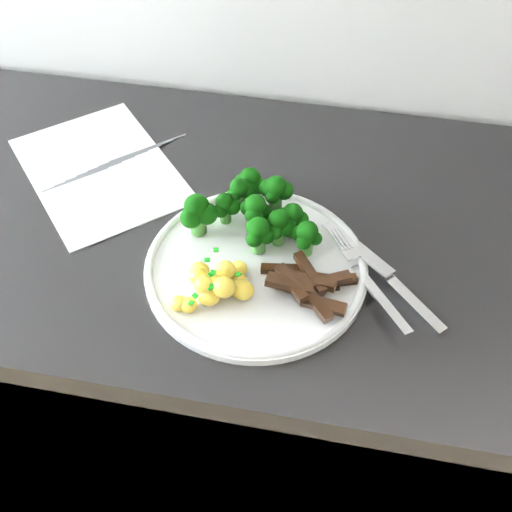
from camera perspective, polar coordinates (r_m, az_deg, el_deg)
name	(u,v)px	position (r m, az deg, el deg)	size (l,w,h in m)	color
counter	(233,381)	(1.29, -2.10, -11.13)	(2.42, 0.61, 0.91)	black
recipe_paper	(100,169)	(1.04, -13.85, 7.56)	(0.35, 0.35, 0.00)	white
plate	(256,267)	(0.86, 0.00, -0.95)	(0.30, 0.30, 0.02)	white
broccoli	(255,209)	(0.87, -0.12, 4.23)	(0.19, 0.14, 0.07)	#336925
potatoes	(219,286)	(0.81, -3.32, -2.70)	(0.10, 0.10, 0.04)	#FFD050
beef_strips	(309,284)	(0.82, 4.74, -2.55)	(0.13, 0.10, 0.03)	black
fork	(370,282)	(0.84, 10.19, -2.34)	(0.12, 0.17, 0.02)	silver
knife	(396,287)	(0.85, 12.50, -2.73)	(0.18, 0.17, 0.02)	silver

